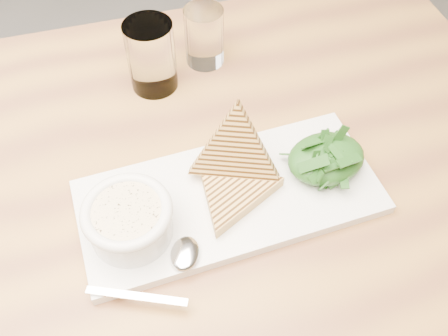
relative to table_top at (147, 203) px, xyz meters
name	(u,v)px	position (x,y,z in m)	size (l,w,h in m)	color
table_top	(147,203)	(0.00, 0.00, 0.00)	(1.26, 0.84, 0.04)	#9E6E34
table_leg_br	(327,104)	(0.58, 0.37, -0.36)	(0.06, 0.06, 0.68)	#9E6E34
platter	(230,197)	(0.11, -0.05, 0.03)	(0.41, 0.19, 0.02)	white
soup_bowl	(130,223)	(-0.03, -0.06, 0.06)	(0.11, 0.11, 0.04)	white
soup	(127,212)	(-0.03, -0.06, 0.08)	(0.09, 0.09, 0.01)	beige
bowl_rim	(126,211)	(-0.03, -0.06, 0.09)	(0.11, 0.11, 0.01)	white
sandwich_flat	(232,191)	(0.11, -0.06, 0.05)	(0.15, 0.15, 0.02)	tan
sandwich_lean	(235,151)	(0.13, -0.02, 0.08)	(0.15, 0.15, 0.08)	tan
salad_base	(326,158)	(0.25, -0.06, 0.06)	(0.11, 0.09, 0.04)	#10410F
arugula_pile	(327,156)	(0.25, -0.06, 0.06)	(0.11, 0.10, 0.05)	#2A511E
spoon_bowl	(185,253)	(0.02, -0.12, 0.04)	(0.04, 0.05, 0.01)	silver
spoon_handle	(137,296)	(-0.05, -0.15, 0.04)	(0.12, 0.01, 0.00)	silver
glass_near	(151,56)	(0.08, 0.21, 0.08)	(0.08, 0.08, 0.12)	white
glass_far	(204,36)	(0.18, 0.24, 0.07)	(0.07, 0.07, 0.10)	white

